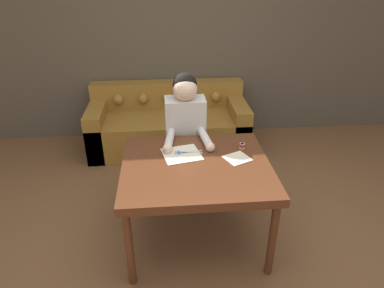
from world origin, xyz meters
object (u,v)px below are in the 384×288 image
Objects in this scene: couch at (169,125)px; person at (186,138)px; scissors at (184,153)px; dining_table at (196,172)px; thread_spool at (242,146)px.

person is (0.14, -1.09, 0.36)m from couch.
scissors is (0.10, -1.53, 0.45)m from couch.
dining_table is 0.60× the size of couch.
scissors is at bearing -175.66° from thread_spool.
thread_spool is (0.50, 0.04, 0.02)m from scissors.
thread_spool is (0.45, -0.40, 0.11)m from person.
thread_spool is at bearing -41.42° from person.
couch is (-0.18, 1.72, -0.37)m from dining_table.
person reaches higher than thread_spool.
couch is 1.16m from person.
scissors is at bearing -86.37° from couch.
person is at bearing -82.58° from couch.
dining_table is at bearing -86.23° from person.
thread_spool is at bearing -68.28° from couch.
person reaches higher than dining_table.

